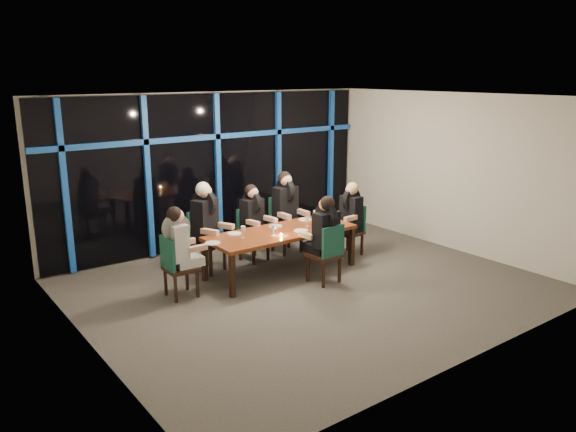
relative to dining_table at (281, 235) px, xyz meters
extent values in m
plane|color=#54504A|center=(0.00, -0.80, -0.68)|extent=(7.00, 7.00, 0.00)
cube|color=silver|center=(0.00, 2.20, 0.82)|extent=(7.00, 0.04, 3.00)
cube|color=silver|center=(0.00, -3.80, 0.82)|extent=(7.00, 0.04, 3.00)
cube|color=silver|center=(-3.50, -0.80, 0.82)|extent=(0.04, 6.00, 3.00)
cube|color=silver|center=(3.50, -0.80, 0.82)|extent=(0.04, 6.00, 3.00)
cube|color=white|center=(0.00, -0.80, 2.32)|extent=(7.00, 6.00, 0.04)
cube|color=black|center=(0.00, 2.14, 0.82)|extent=(6.86, 0.04, 2.94)
cube|color=#164CAA|center=(-2.90, 2.09, 0.82)|extent=(0.10, 0.10, 2.94)
cube|color=#164CAA|center=(-1.45, 2.09, 0.82)|extent=(0.10, 0.10, 2.94)
cube|color=#164CAA|center=(0.00, 2.09, 0.82)|extent=(0.10, 0.10, 2.94)
cube|color=#164CAA|center=(1.45, 2.09, 0.82)|extent=(0.10, 0.10, 2.94)
cube|color=#164CAA|center=(2.90, 2.09, 0.82)|extent=(0.10, 0.10, 2.94)
cube|color=#164CAA|center=(0.00, 2.09, 1.48)|extent=(6.86, 0.10, 0.10)
cube|color=#FF2D14|center=(1.10, 2.45, 1.47)|extent=(0.60, 0.05, 0.35)
cube|color=brown|center=(0.00, 0.00, 0.04)|extent=(2.60, 1.00, 0.06)
cube|color=black|center=(-1.24, -0.44, -0.34)|extent=(0.08, 0.08, 0.69)
cube|color=black|center=(1.24, -0.44, -0.34)|extent=(0.08, 0.08, 0.69)
cube|color=black|center=(-1.24, 0.44, -0.34)|extent=(0.08, 0.08, 0.69)
cube|color=black|center=(1.24, 0.44, -0.34)|extent=(0.08, 0.08, 0.69)
cube|color=black|center=(-0.96, 0.82, -0.19)|extent=(0.65, 0.65, 0.07)
cube|color=#1B5743|center=(-1.05, 1.02, 0.11)|extent=(0.48, 0.25, 0.55)
cube|color=black|center=(-1.06, 0.55, -0.45)|extent=(0.06, 0.06, 0.46)
cube|color=black|center=(-0.70, 0.71, -0.45)|extent=(0.06, 0.06, 0.46)
cube|color=black|center=(-1.22, 0.92, -0.45)|extent=(0.06, 0.06, 0.46)
cube|color=black|center=(-0.86, 1.08, -0.45)|extent=(0.06, 0.06, 0.46)
cube|color=black|center=(-0.01, 0.82, -0.24)|extent=(0.51, 0.51, 0.06)
cube|color=#1B5743|center=(-0.04, 1.02, 0.03)|extent=(0.45, 0.12, 0.50)
cube|color=black|center=(-0.16, 0.62, -0.47)|extent=(0.05, 0.05, 0.42)
cube|color=black|center=(0.19, 0.68, -0.47)|extent=(0.05, 0.05, 0.42)
cube|color=black|center=(-0.22, 0.97, -0.47)|extent=(0.05, 0.05, 0.42)
cube|color=black|center=(0.14, 1.03, -0.47)|extent=(0.05, 0.05, 0.42)
cube|color=black|center=(0.77, 0.87, -0.19)|extent=(0.50, 0.50, 0.07)
cube|color=#1B5743|center=(0.77, 1.09, 0.11)|extent=(0.49, 0.06, 0.55)
cube|color=black|center=(0.57, 0.67, -0.45)|extent=(0.04, 0.04, 0.46)
cube|color=black|center=(0.96, 0.67, -0.45)|extent=(0.04, 0.04, 0.46)
cube|color=black|center=(0.57, 1.07, -0.45)|extent=(0.04, 0.04, 0.46)
cube|color=black|center=(0.96, 1.07, -0.45)|extent=(0.04, 0.04, 0.46)
cube|color=black|center=(-1.85, 0.06, -0.23)|extent=(0.46, 0.46, 0.06)
cube|color=#1B5743|center=(-2.05, 0.06, 0.04)|extent=(0.06, 0.45, 0.50)
cube|color=black|center=(-1.67, -0.12, -0.47)|extent=(0.04, 0.04, 0.42)
cube|color=black|center=(-1.67, 0.24, -0.47)|extent=(0.04, 0.04, 0.42)
cube|color=black|center=(-2.03, -0.12, -0.47)|extent=(0.04, 0.04, 0.42)
cube|color=black|center=(-2.03, 0.24, -0.47)|extent=(0.04, 0.04, 0.42)
cube|color=black|center=(1.59, 0.02, -0.24)|extent=(0.49, 0.49, 0.06)
cube|color=#1B5743|center=(1.79, 0.04, 0.02)|extent=(0.10, 0.44, 0.49)
cube|color=black|center=(1.40, 0.17, -0.48)|extent=(0.04, 0.04, 0.41)
cube|color=black|center=(1.44, -0.18, -0.48)|extent=(0.04, 0.04, 0.41)
cube|color=black|center=(1.75, 0.21, -0.48)|extent=(0.04, 0.04, 0.41)
cube|color=black|center=(1.79, -0.14, -0.48)|extent=(0.04, 0.04, 0.41)
cube|color=black|center=(0.30, -0.78, -0.22)|extent=(0.49, 0.49, 0.06)
cube|color=#1B5743|center=(0.32, -0.98, 0.06)|extent=(0.46, 0.09, 0.51)
cube|color=black|center=(0.47, -0.58, -0.47)|extent=(0.04, 0.04, 0.43)
cube|color=black|center=(0.10, -0.61, -0.47)|extent=(0.04, 0.04, 0.43)
cube|color=black|center=(0.50, -0.95, -0.47)|extent=(0.04, 0.04, 0.43)
cube|color=black|center=(0.13, -0.97, -0.47)|extent=(0.04, 0.04, 0.43)
cube|color=black|center=(-0.91, 0.69, -0.08)|extent=(0.55, 0.58, 0.15)
cube|color=black|center=(-0.98, 0.86, 0.29)|extent=(0.51, 0.42, 0.62)
cylinder|color=black|center=(-0.98, 0.86, 0.53)|extent=(0.29, 0.47, 0.46)
sphere|color=tan|center=(-0.97, 0.84, 0.73)|extent=(0.23, 0.23, 0.23)
sphere|color=silver|center=(-0.99, 0.88, 0.76)|extent=(0.25, 0.25, 0.25)
cube|color=tan|center=(-1.08, 0.53, 0.11)|extent=(0.21, 0.34, 0.09)
cube|color=tan|center=(-0.67, 0.70, 0.11)|extent=(0.21, 0.34, 0.09)
cube|color=black|center=(0.01, 0.71, -0.14)|extent=(0.42, 0.47, 0.14)
cube|color=black|center=(-0.02, 0.86, 0.19)|extent=(0.43, 0.30, 0.56)
cylinder|color=black|center=(-0.02, 0.86, 0.41)|extent=(0.17, 0.43, 0.42)
sphere|color=tan|center=(-0.01, 0.84, 0.59)|extent=(0.21, 0.21, 0.21)
sphere|color=black|center=(-0.02, 0.88, 0.62)|extent=(0.23, 0.23, 0.23)
cube|color=tan|center=(-0.17, 0.59, 0.11)|extent=(0.13, 0.31, 0.08)
cube|color=tan|center=(0.22, 0.66, 0.11)|extent=(0.13, 0.31, 0.08)
cube|color=black|center=(0.77, 0.74, -0.08)|extent=(0.40, 0.46, 0.15)
cube|color=black|center=(0.77, 0.91, 0.28)|extent=(0.44, 0.26, 0.61)
cylinder|color=black|center=(0.77, 0.91, 0.52)|extent=(0.11, 0.46, 0.46)
sphere|color=tan|center=(0.77, 0.89, 0.72)|extent=(0.23, 0.23, 0.23)
sphere|color=black|center=(0.77, 0.94, 0.75)|extent=(0.25, 0.25, 0.25)
cube|color=tan|center=(0.55, 0.65, 0.11)|extent=(0.09, 0.33, 0.09)
cube|color=tan|center=(0.99, 0.65, 0.11)|extent=(0.09, 0.33, 0.09)
cube|color=black|center=(-1.73, 0.06, -0.13)|extent=(0.43, 0.37, 0.14)
cube|color=black|center=(-1.89, 0.06, 0.20)|extent=(0.25, 0.41, 0.56)
cylinder|color=black|center=(-1.89, 0.06, 0.42)|extent=(0.42, 0.11, 0.42)
sphere|color=tan|center=(-1.87, 0.06, 0.60)|extent=(0.21, 0.21, 0.21)
sphere|color=black|center=(-1.91, 0.06, 0.63)|extent=(0.23, 0.23, 0.23)
cube|color=tan|center=(-1.65, -0.14, 0.11)|extent=(0.30, 0.08, 0.08)
cube|color=tan|center=(-1.65, 0.26, 0.11)|extent=(0.30, 0.08, 0.08)
cube|color=black|center=(1.47, 0.01, -0.14)|extent=(0.45, 0.40, 0.14)
cube|color=black|center=(1.63, 0.02, 0.18)|extent=(0.28, 0.41, 0.55)
cylinder|color=black|center=(1.63, 0.02, 0.39)|extent=(0.42, 0.14, 0.41)
sphere|color=tan|center=(1.61, 0.02, 0.57)|extent=(0.21, 0.21, 0.21)
sphere|color=tan|center=(1.65, 0.03, 0.60)|extent=(0.22, 0.22, 0.22)
cube|color=tan|center=(1.38, 0.19, 0.11)|extent=(0.30, 0.11, 0.08)
cube|color=tan|center=(1.42, -0.20, 0.11)|extent=(0.30, 0.11, 0.08)
cube|color=black|center=(0.29, -0.65, -0.12)|extent=(0.40, 0.46, 0.14)
cube|color=black|center=(0.30, -0.82, 0.22)|extent=(0.43, 0.28, 0.57)
cylinder|color=black|center=(0.30, -0.82, 0.45)|extent=(0.13, 0.44, 0.43)
sphere|color=tan|center=(0.30, -0.80, 0.63)|extent=(0.22, 0.22, 0.22)
sphere|color=black|center=(0.31, -0.84, 0.66)|extent=(0.24, 0.24, 0.24)
cube|color=tan|center=(0.49, -0.56, 0.11)|extent=(0.11, 0.31, 0.08)
cube|color=tan|center=(0.08, -0.59, 0.11)|extent=(0.11, 0.31, 0.08)
cylinder|color=white|center=(-0.74, 0.30, 0.08)|extent=(0.24, 0.24, 0.01)
cylinder|color=white|center=(0.08, 0.27, 0.08)|extent=(0.24, 0.24, 0.01)
cylinder|color=white|center=(0.77, 0.31, 0.08)|extent=(0.24, 0.24, 0.01)
cylinder|color=white|center=(-1.28, 0.05, 0.08)|extent=(0.24, 0.24, 0.01)
cylinder|color=white|center=(1.03, -0.04, 0.08)|extent=(0.24, 0.24, 0.01)
cylinder|color=white|center=(0.26, -0.22, 0.08)|extent=(0.24, 0.24, 0.01)
cylinder|color=black|center=(0.96, -0.06, 0.20)|extent=(0.08, 0.08, 0.26)
cylinder|color=black|center=(0.96, -0.06, 0.38)|extent=(0.03, 0.03, 0.10)
cylinder|color=silver|center=(0.96, -0.06, 0.20)|extent=(0.08, 0.08, 0.07)
cylinder|color=silver|center=(0.67, -0.14, 0.17)|extent=(0.11, 0.11, 0.21)
cylinder|color=silver|center=(0.74, -0.14, 0.19)|extent=(0.02, 0.02, 0.15)
cylinder|color=#FF9B4C|center=(-0.17, -0.24, 0.08)|extent=(0.05, 0.05, 0.03)
cylinder|color=silver|center=(-0.28, -0.17, 0.07)|extent=(0.07, 0.07, 0.01)
cylinder|color=silver|center=(-0.28, -0.17, 0.13)|extent=(0.01, 0.01, 0.11)
cylinder|color=silver|center=(-0.28, -0.17, 0.22)|extent=(0.07, 0.07, 0.08)
cylinder|color=silver|center=(0.01, 0.16, 0.07)|extent=(0.06, 0.06, 0.01)
cylinder|color=silver|center=(0.01, 0.16, 0.12)|extent=(0.01, 0.01, 0.10)
cylinder|color=silver|center=(0.01, 0.16, 0.21)|extent=(0.07, 0.07, 0.07)
cylinder|color=silver|center=(0.53, -0.05, 0.07)|extent=(0.06, 0.06, 0.01)
cylinder|color=silver|center=(0.53, -0.05, 0.12)|extent=(0.01, 0.01, 0.09)
cylinder|color=silver|center=(0.53, -0.05, 0.20)|extent=(0.06, 0.06, 0.07)
cylinder|color=silver|center=(-0.73, 0.04, 0.07)|extent=(0.07, 0.07, 0.01)
cylinder|color=silver|center=(-0.73, 0.04, 0.13)|extent=(0.01, 0.01, 0.11)
cylinder|color=silver|center=(-0.73, 0.04, 0.22)|extent=(0.08, 0.08, 0.08)
cylinder|color=white|center=(0.89, 0.16, 0.07)|extent=(0.07, 0.07, 0.01)
cylinder|color=white|center=(0.89, 0.16, 0.13)|extent=(0.01, 0.01, 0.11)
cylinder|color=white|center=(0.89, 0.16, 0.22)|extent=(0.07, 0.07, 0.08)
camera|label=1|loc=(-5.37, -7.40, 2.68)|focal=35.00mm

